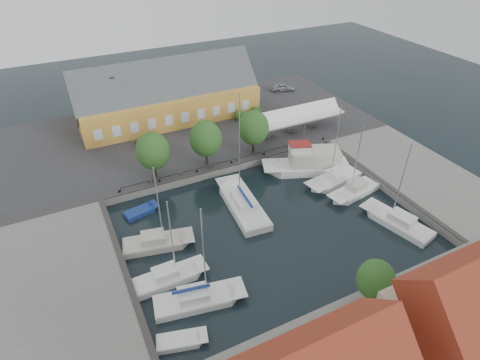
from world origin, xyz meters
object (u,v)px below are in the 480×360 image
Objects in this scene: car_silver at (283,87)px; center_sailboat at (243,205)px; warehouse at (163,98)px; car_red at (146,147)px; trawler at (310,164)px; east_boat_c at (397,223)px; east_boat_a at (334,180)px; west_boat_b at (157,244)px; west_boat_d at (198,300)px; tent_canopy at (299,116)px; west_boat_c at (169,278)px; launch_sw at (181,342)px; launch_nw at (141,212)px; east_boat_b at (354,192)px.

center_sailboat is (-21.84, -26.99, -1.35)m from car_silver.
car_red is at bearing -122.00° from warehouse.
center_sailboat is 12.21m from trawler.
east_boat_a is at bearing 95.88° from east_boat_c.
west_boat_d is at bearing -82.28° from west_boat_b.
warehouse reaches higher than tent_canopy.
car_silver is at bearing 2.97° from warehouse.
east_boat_c is 25.82m from west_boat_c.
launch_sw is at bearing -116.39° from car_red.
west_boat_b reaches higher than trawler.
car_red is 22.97m from trawler.
car_silver reaches higher than car_red.
warehouse reaches higher than launch_nw.
warehouse reaches higher than trawler.
east_boat_b is (-8.08, -30.59, -1.45)m from car_silver.
east_boat_c reaches higher than trawler.
car_silver is at bearing 72.44° from east_boat_a.
car_red is (-22.40, 4.57, -2.05)m from tent_canopy.
west_boat_b is 2.40× the size of launch_nw.
tent_canopy reaches higher than car_silver.
east_boat_b is at bearing -4.32° from west_boat_b.
east_boat_a is 1.17× the size of west_boat_c.
trawler is 1.19× the size of east_boat_b.
west_boat_b is at bearing 82.76° from launch_sw.
launch_nw is at bearing -114.72° from warehouse.
west_boat_d is (1.19, -8.79, 0.01)m from west_boat_b.
west_boat_b is (-9.75, -27.51, -4.17)m from warehouse.
launch_nw is at bearing -124.61° from car_red.
center_sailboat reaches higher than west_boat_b.
west_boat_b is (-26.34, -13.66, -3.42)m from tent_canopy.
car_red is 27.19m from west_boat_d.
tent_canopy is 29.87m from west_boat_b.
launch_nw is at bearing 168.89° from east_boat_a.
west_boat_c is at bearing -91.09° from launch_nw.
center_sailboat reaches higher than car_silver.
tent_canopy is at bearing 27.40° from west_boat_b.
tent_canopy is at bearing 35.21° from west_boat_c.
west_boat_b is (-25.25, 8.76, 0.00)m from east_boat_c.
east_boat_c is (-7.61, -37.47, -1.46)m from car_silver.
launch_nw is (1.43, 18.13, -0.00)m from launch_sw.
warehouse is 6.40× the size of launch_sw.
east_boat_c is 24.06m from west_boat_d.
east_boat_a is (1.46, -3.69, -0.75)m from trawler.
trawler reaches higher than launch_nw.
car_silver is 34.74m from center_sailboat.
west_boat_c reaches higher than launch_nw.
center_sailboat is 3.39× the size of launch_nw.
east_boat_a reaches higher than launch_sw.
warehouse reaches higher than west_boat_c.
car_red is at bearing 128.78° from car_silver.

